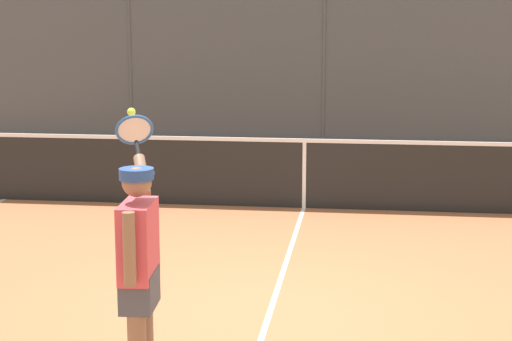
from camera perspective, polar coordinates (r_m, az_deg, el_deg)
The scene contains 4 objects.
ground_plane at distance 7.48m, azimuth 0.90°, elevation -9.80°, with size 60.00×60.00×0.00m, color #B76B42.
fence_backdrop at distance 16.97m, azimuth 4.73°, elevation 6.31°, with size 18.39×1.37×3.40m.
tennis_net at distance 11.42m, azimuth 3.31°, elevation -0.14°, with size 11.16×0.09×1.07m.
tennis_player at distance 5.82m, azimuth -8.00°, elevation -6.25°, with size 0.53×1.34×1.89m.
Camera 1 is at (-0.79, 6.97, 2.59)m, focal length 58.72 mm.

